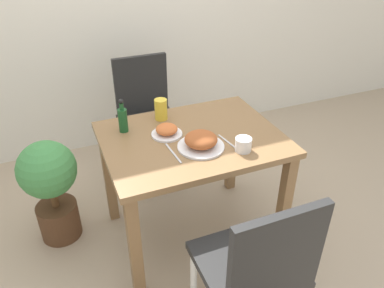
{
  "coord_description": "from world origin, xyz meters",
  "views": [
    {
      "loc": [
        -0.67,
        -1.65,
        1.78
      ],
      "look_at": [
        0.0,
        0.0,
        0.67
      ],
      "focal_mm": 35.0,
      "sensor_mm": 36.0,
      "label": 1
    }
  ],
  "objects_px": {
    "food_plate": "(201,141)",
    "potted_plant_left": "(51,184)",
    "chair_near": "(257,267)",
    "side_plate": "(167,131)",
    "chair_far": "(147,112)",
    "juice_glass": "(161,109)",
    "sauce_bottle": "(123,119)",
    "drink_cup": "(243,144)"
  },
  "relations": [
    {
      "from": "chair_near",
      "to": "chair_far",
      "type": "bearing_deg",
      "value": -89.15
    },
    {
      "from": "side_plate",
      "to": "juice_glass",
      "type": "height_order",
      "value": "juice_glass"
    },
    {
      "from": "chair_far",
      "to": "sauce_bottle",
      "type": "relative_size",
      "value": 4.54
    },
    {
      "from": "chair_far",
      "to": "potted_plant_left",
      "type": "xyz_separation_m",
      "value": [
        -0.74,
        -0.49,
        -0.11
      ]
    },
    {
      "from": "food_plate",
      "to": "potted_plant_left",
      "type": "relative_size",
      "value": 0.37
    },
    {
      "from": "juice_glass",
      "to": "potted_plant_left",
      "type": "bearing_deg",
      "value": 177.37
    },
    {
      "from": "sauce_bottle",
      "to": "juice_glass",
      "type": "bearing_deg",
      "value": 14.26
    },
    {
      "from": "chair_near",
      "to": "juice_glass",
      "type": "height_order",
      "value": "chair_near"
    },
    {
      "from": "chair_far",
      "to": "juice_glass",
      "type": "bearing_deg",
      "value": -95.2
    },
    {
      "from": "food_plate",
      "to": "side_plate",
      "type": "xyz_separation_m",
      "value": [
        -0.12,
        0.19,
        -0.01
      ]
    },
    {
      "from": "chair_near",
      "to": "potted_plant_left",
      "type": "relative_size",
      "value": 1.33
    },
    {
      "from": "chair_far",
      "to": "drink_cup",
      "type": "xyz_separation_m",
      "value": [
        0.24,
        -1.02,
        0.24
      ]
    },
    {
      "from": "chair_near",
      "to": "potted_plant_left",
      "type": "height_order",
      "value": "chair_near"
    },
    {
      "from": "chair_near",
      "to": "food_plate",
      "type": "xyz_separation_m",
      "value": [
        0.02,
        0.65,
        0.24
      ]
    },
    {
      "from": "juice_glass",
      "to": "sauce_bottle",
      "type": "xyz_separation_m",
      "value": [
        -0.24,
        -0.06,
        0.01
      ]
    },
    {
      "from": "chair_near",
      "to": "food_plate",
      "type": "relative_size",
      "value": 3.64
    },
    {
      "from": "food_plate",
      "to": "drink_cup",
      "type": "distance_m",
      "value": 0.22
    },
    {
      "from": "chair_far",
      "to": "food_plate",
      "type": "bearing_deg",
      "value": -87.19
    },
    {
      "from": "juice_glass",
      "to": "chair_far",
      "type": "bearing_deg",
      "value": 84.8
    },
    {
      "from": "food_plate",
      "to": "side_plate",
      "type": "bearing_deg",
      "value": 123.17
    },
    {
      "from": "side_plate",
      "to": "drink_cup",
      "type": "height_order",
      "value": "drink_cup"
    },
    {
      "from": "side_plate",
      "to": "chair_near",
      "type": "bearing_deg",
      "value": -83.06
    },
    {
      "from": "chair_near",
      "to": "potted_plant_left",
      "type": "distance_m",
      "value": 1.32
    },
    {
      "from": "chair_near",
      "to": "side_plate",
      "type": "bearing_deg",
      "value": -83.06
    },
    {
      "from": "drink_cup",
      "to": "sauce_bottle",
      "type": "height_order",
      "value": "sauce_bottle"
    },
    {
      "from": "side_plate",
      "to": "juice_glass",
      "type": "distance_m",
      "value": 0.2
    },
    {
      "from": "drink_cup",
      "to": "chair_far",
      "type": "bearing_deg",
      "value": 103.11
    },
    {
      "from": "drink_cup",
      "to": "juice_glass",
      "type": "bearing_deg",
      "value": 119.81
    },
    {
      "from": "chair_near",
      "to": "drink_cup",
      "type": "distance_m",
      "value": 0.63
    },
    {
      "from": "chair_near",
      "to": "juice_glass",
      "type": "distance_m",
      "value": 1.08
    },
    {
      "from": "chair_near",
      "to": "food_plate",
      "type": "distance_m",
      "value": 0.7
    },
    {
      "from": "side_plate",
      "to": "drink_cup",
      "type": "bearing_deg",
      "value": -43.39
    },
    {
      "from": "side_plate",
      "to": "sauce_bottle",
      "type": "bearing_deg",
      "value": 147.3
    },
    {
      "from": "drink_cup",
      "to": "sauce_bottle",
      "type": "distance_m",
      "value": 0.68
    },
    {
      "from": "juice_glass",
      "to": "sauce_bottle",
      "type": "bearing_deg",
      "value": -165.74
    },
    {
      "from": "side_plate",
      "to": "sauce_bottle",
      "type": "distance_m",
      "value": 0.26
    },
    {
      "from": "potted_plant_left",
      "to": "side_plate",
      "type": "bearing_deg",
      "value": -19.03
    },
    {
      "from": "chair_far",
      "to": "sauce_bottle",
      "type": "xyz_separation_m",
      "value": [
        -0.29,
        -0.58,
        0.28
      ]
    },
    {
      "from": "chair_near",
      "to": "food_plate",
      "type": "bearing_deg",
      "value": -91.89
    },
    {
      "from": "juice_glass",
      "to": "sauce_bottle",
      "type": "height_order",
      "value": "sauce_bottle"
    },
    {
      "from": "sauce_bottle",
      "to": "chair_near",
      "type": "bearing_deg",
      "value": -72.24
    },
    {
      "from": "food_plate",
      "to": "side_plate",
      "type": "height_order",
      "value": "food_plate"
    }
  ]
}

